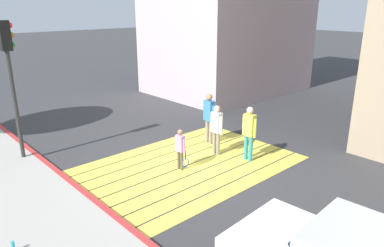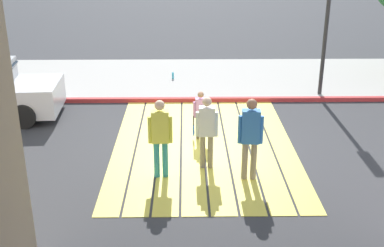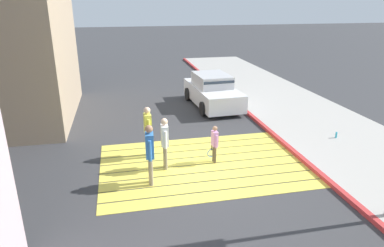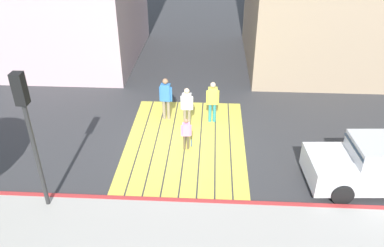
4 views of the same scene
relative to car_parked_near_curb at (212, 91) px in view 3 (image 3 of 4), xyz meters
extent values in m
plane|color=#38383A|center=(2.00, 6.14, -0.73)|extent=(120.00, 120.00, 0.00)
cube|color=#EAD64C|center=(2.00, 4.21, -0.73)|extent=(6.40, 0.50, 0.01)
cube|color=#EAD64C|center=(2.00, 4.76, -0.73)|extent=(6.40, 0.50, 0.01)
cube|color=#EAD64C|center=(2.00, 5.31, -0.73)|extent=(6.40, 0.50, 0.01)
cube|color=#EAD64C|center=(2.00, 5.86, -0.73)|extent=(6.40, 0.50, 0.01)
cube|color=#EAD64C|center=(2.00, 6.41, -0.73)|extent=(6.40, 0.50, 0.01)
cube|color=#EAD64C|center=(2.00, 6.96, -0.73)|extent=(6.40, 0.50, 0.01)
cube|color=#EAD64C|center=(2.00, 7.51, -0.73)|extent=(6.40, 0.50, 0.01)
cube|color=#EAD64C|center=(2.00, 8.06, -0.73)|extent=(6.40, 0.50, 0.01)
cube|color=#ADA8A0|center=(-3.60, 6.14, -0.67)|extent=(4.80, 40.00, 0.12)
cube|color=#BC3333|center=(-1.25, 6.14, -0.67)|extent=(0.16, 40.00, 0.13)
cube|color=white|center=(0.00, 0.03, -0.14)|extent=(2.05, 4.40, 0.80)
cube|color=silver|center=(0.01, -0.12, 0.54)|extent=(1.65, 2.15, 0.60)
cube|color=#1E2833|center=(-0.05, 0.80, 0.48)|extent=(1.49, 0.42, 0.49)
cylinder|color=black|center=(0.80, 1.41, -0.40)|extent=(0.26, 0.67, 0.66)
cylinder|color=black|center=(-0.96, 1.31, -0.40)|extent=(0.26, 0.67, 0.66)
cylinder|color=black|center=(0.96, -1.25, -0.40)|extent=(0.26, 0.67, 0.66)
cylinder|color=black|center=(-0.80, -1.36, -0.40)|extent=(0.26, 0.67, 0.66)
cylinder|color=#33A5BF|center=(-3.33, 5.27, -0.50)|extent=(0.07, 0.07, 0.22)
cylinder|color=teal|center=(3.61, 5.26, -0.32)|extent=(0.12, 0.12, 0.82)
cylinder|color=teal|center=(3.61, 5.08, -0.32)|extent=(0.12, 0.12, 0.82)
cube|color=#D8D84C|center=(3.61, 5.17, 0.42)|extent=(0.24, 0.37, 0.68)
sphere|color=beige|center=(3.61, 5.17, 0.89)|extent=(0.21, 0.21, 0.21)
cylinder|color=#D8D84C|center=(3.60, 5.38, 0.36)|extent=(0.09, 0.09, 0.58)
cylinder|color=#D8D84C|center=(3.62, 4.96, 0.36)|extent=(0.09, 0.09, 0.58)
cylinder|color=gray|center=(3.73, 7.12, -0.31)|extent=(0.13, 0.13, 0.85)
cylinder|color=gray|center=(3.72, 6.93, -0.31)|extent=(0.13, 0.13, 0.85)
cube|color=#3372BF|center=(3.72, 7.02, 0.46)|extent=(0.25, 0.38, 0.70)
sphere|color=#9E7051|center=(3.72, 7.02, 0.95)|extent=(0.22, 0.22, 0.22)
cylinder|color=#3372BF|center=(3.74, 7.24, 0.39)|extent=(0.09, 0.09, 0.60)
cylinder|color=#3372BF|center=(3.71, 6.81, 0.39)|extent=(0.09, 0.09, 0.60)
cylinder|color=gray|center=(3.19, 6.24, -0.34)|extent=(0.12, 0.12, 0.78)
cylinder|color=gray|center=(3.19, 6.07, -0.34)|extent=(0.12, 0.12, 0.78)
cube|color=white|center=(3.19, 6.15, 0.37)|extent=(0.23, 0.35, 0.65)
sphere|color=beige|center=(3.19, 6.15, 0.81)|extent=(0.20, 0.20, 0.20)
cylinder|color=white|center=(3.20, 6.35, 0.30)|extent=(0.08, 0.08, 0.55)
cylinder|color=white|center=(3.18, 5.95, 0.30)|extent=(0.08, 0.08, 0.55)
cylinder|color=brown|center=(1.59, 6.13, -0.44)|extent=(0.09, 0.09, 0.59)
cylinder|color=brown|center=(1.60, 6.01, -0.44)|extent=(0.09, 0.09, 0.59)
cube|color=#D18CC6|center=(1.59, 6.07, 0.10)|extent=(0.18, 0.27, 0.49)
sphere|color=#9E7051|center=(1.59, 6.07, 0.44)|extent=(0.15, 0.15, 0.15)
cylinder|color=#D18CC6|center=(1.58, 6.23, 0.05)|extent=(0.06, 0.06, 0.42)
cylinder|color=#D18CC6|center=(1.61, 5.91, 0.05)|extent=(0.06, 0.06, 0.42)
cylinder|color=black|center=(1.64, 5.89, -0.24)|extent=(0.03, 0.03, 0.28)
torus|color=blue|center=(1.64, 5.89, -0.48)|extent=(0.29, 0.05, 0.28)
camera|label=1|loc=(-4.75, -1.39, 3.92)|focal=33.92mm
camera|label=2|loc=(12.91, 5.70, 4.21)|focal=45.71mm
camera|label=3|loc=(4.41, 15.76, 4.25)|focal=32.23mm
camera|label=4|loc=(-9.93, 5.22, 7.19)|focal=36.32mm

